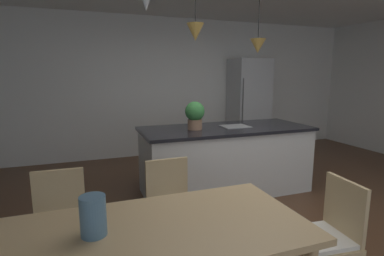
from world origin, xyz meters
name	(u,v)px	position (x,y,z in m)	size (l,w,h in m)	color
ground_plane	(259,224)	(0.00, 0.00, -0.02)	(10.00, 8.40, 0.04)	#4C301E
wall_back_kitchen	(174,87)	(0.00, 3.26, 1.35)	(10.00, 0.12, 2.70)	silver
dining_table	(134,244)	(-1.52, -1.08, 0.69)	(1.97, 0.86, 0.75)	tan
chair_far_right	(172,207)	(-1.08, -0.28, 0.47)	(0.41, 0.41, 0.87)	tan
chair_far_left	(59,225)	(-1.96, -0.28, 0.47)	(0.41, 0.41, 0.87)	tan
chair_kitchen_end	(327,235)	(-0.16, -1.09, 0.47)	(0.44, 0.44, 0.87)	tan
kitchen_island	(225,159)	(0.05, 0.97, 0.46)	(2.29, 0.94, 0.91)	silver
refrigerator	(248,106)	(1.51, 2.86, 0.96)	(0.74, 0.67, 1.92)	#B2B5B7
pendant_over_island_main	(195,32)	(-0.39, 0.97, 2.11)	(0.22, 0.22, 0.69)	black
pendant_over_island_aux	(258,46)	(0.50, 0.97, 1.98)	(0.21, 0.21, 0.82)	black
potted_plant_on_island	(195,114)	(-0.40, 0.97, 1.10)	(0.25, 0.25, 0.36)	#8C664C
vase_on_dining_table	(93,216)	(-1.72, -1.04, 0.86)	(0.14, 0.14, 0.22)	slate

